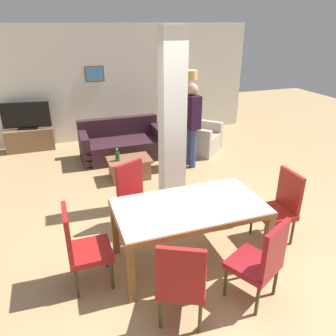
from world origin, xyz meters
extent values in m
plane|color=tan|center=(0.00, 0.00, 0.00)|extent=(18.00, 18.00, 0.00)
cube|color=silver|center=(0.00, 5.02, 1.35)|extent=(7.20, 0.06, 2.70)
cube|color=brown|center=(-0.33, 4.98, 1.60)|extent=(0.44, 0.02, 0.36)
cube|color=#4C8CCC|center=(-0.33, 4.96, 1.60)|extent=(0.40, 0.01, 0.32)
cube|color=silver|center=(0.29, 1.39, 1.35)|extent=(0.35, 0.29, 2.70)
cube|color=brown|center=(0.00, -0.45, 0.73)|extent=(1.75, 0.06, 0.06)
cube|color=brown|center=(0.00, 0.45, 0.73)|extent=(1.75, 0.06, 0.06)
cube|color=brown|center=(-0.85, 0.00, 0.73)|extent=(0.06, 0.84, 0.06)
cube|color=brown|center=(0.85, 0.00, 0.73)|extent=(0.06, 0.84, 0.06)
cube|color=silver|center=(0.00, 0.00, 0.77)|extent=(1.73, 0.94, 0.01)
cube|color=brown|center=(-0.83, -0.43, 0.35)|extent=(0.08, 0.08, 0.70)
cube|color=brown|center=(0.83, -0.43, 0.35)|extent=(0.08, 0.08, 0.70)
cube|color=brown|center=(-0.83, 0.43, 0.35)|extent=(0.08, 0.08, 0.70)
cube|color=brown|center=(0.83, 0.43, 0.35)|extent=(0.08, 0.08, 0.70)
cube|color=maroon|center=(1.21, 0.00, 0.42)|extent=(0.46, 0.46, 0.07)
cube|color=maroon|center=(1.42, 0.00, 0.72)|extent=(0.05, 0.44, 0.53)
cylinder|color=#3F3B21|center=(1.02, -0.19, 0.19)|extent=(0.04, 0.04, 0.38)
cylinder|color=#3F3B21|center=(1.02, 0.19, 0.19)|extent=(0.04, 0.04, 0.38)
cylinder|color=#3F3B21|center=(1.40, -0.19, 0.19)|extent=(0.04, 0.04, 0.38)
cylinder|color=#3F3B21|center=(1.40, 0.19, 0.19)|extent=(0.04, 0.04, 0.38)
cube|color=maroon|center=(-0.39, -0.77, 0.42)|extent=(0.62, 0.62, 0.07)
cube|color=maroon|center=(-0.49, -0.95, 0.72)|extent=(0.41, 0.24, 0.53)
cylinder|color=#3F3B21|center=(-0.48, -0.51, 0.19)|extent=(0.04, 0.04, 0.38)
cylinder|color=#3F3B21|center=(-0.14, -0.69, 0.19)|extent=(0.04, 0.04, 0.38)
cylinder|color=#3F3B21|center=(-0.65, -0.85, 0.19)|extent=(0.04, 0.04, 0.38)
cylinder|color=#3F3B21|center=(-0.31, -1.03, 0.19)|extent=(0.04, 0.04, 0.38)
cube|color=maroon|center=(-0.39, 0.81, 0.42)|extent=(0.61, 0.61, 0.07)
cube|color=maroon|center=(-0.48, 1.00, 0.72)|extent=(0.42, 0.24, 0.53)
cylinder|color=#3F3B21|center=(-0.14, 0.73, 0.19)|extent=(0.04, 0.04, 0.38)
cylinder|color=#3F3B21|center=(-0.48, 0.56, 0.19)|extent=(0.04, 0.04, 0.38)
cylinder|color=#3F3B21|center=(-0.31, 1.07, 0.19)|extent=(0.04, 0.04, 0.38)
cylinder|color=#3F3B21|center=(-0.65, 0.90, 0.19)|extent=(0.04, 0.04, 0.38)
cube|color=maroon|center=(0.39, -0.78, 0.42)|extent=(0.62, 0.62, 0.07)
cube|color=maroon|center=(0.49, -0.96, 0.72)|extent=(0.41, 0.24, 0.53)
cylinder|color=#3F3B21|center=(0.14, -0.69, 0.19)|extent=(0.04, 0.04, 0.38)
cylinder|color=#3F3B21|center=(0.48, -0.52, 0.19)|extent=(0.04, 0.04, 0.38)
cylinder|color=#3F3B21|center=(0.31, -1.03, 0.19)|extent=(0.04, 0.04, 0.38)
cylinder|color=#3F3B21|center=(0.65, -0.86, 0.19)|extent=(0.04, 0.04, 0.38)
cube|color=maroon|center=(-1.18, 0.00, 0.42)|extent=(0.46, 0.46, 0.07)
cube|color=maroon|center=(-1.38, 0.00, 0.72)|extent=(0.05, 0.44, 0.53)
cylinder|color=#3F3B21|center=(-0.99, 0.19, 0.19)|extent=(0.04, 0.04, 0.38)
cylinder|color=#3F3B21|center=(-0.99, -0.19, 0.19)|extent=(0.04, 0.04, 0.38)
cylinder|color=#3F3B21|center=(-1.37, 0.19, 0.19)|extent=(0.04, 0.04, 0.38)
cylinder|color=#3F3B21|center=(-1.37, -0.19, 0.19)|extent=(0.04, 0.04, 0.38)
cube|color=#351D24|center=(-0.06, 3.55, 0.21)|extent=(1.75, 0.89, 0.42)
cube|color=#351D24|center=(-0.06, 3.91, 0.62)|extent=(1.75, 0.18, 0.39)
cube|color=#351D24|center=(0.73, 3.55, 0.32)|extent=(0.16, 0.89, 0.63)
cube|color=#351D24|center=(-0.85, 3.55, 0.32)|extent=(0.16, 0.89, 0.63)
cube|color=#B0A193|center=(1.67, 3.40, 0.20)|extent=(1.20, 1.20, 0.40)
cube|color=#B0A193|center=(1.45, 3.65, 0.61)|extent=(0.74, 0.71, 0.41)
cube|color=#B0A193|center=(1.93, 3.64, 0.31)|extent=(0.68, 0.72, 0.63)
cube|color=#B0A193|center=(1.41, 3.16, 0.31)|extent=(0.68, 0.72, 0.63)
cube|color=brown|center=(-0.15, 2.51, 0.37)|extent=(0.80, 0.53, 0.04)
cube|color=brown|center=(-0.15, 2.51, 0.18)|extent=(0.72, 0.45, 0.35)
cylinder|color=#194C23|center=(-0.37, 2.49, 0.48)|extent=(0.08, 0.08, 0.16)
cylinder|color=#194C23|center=(-0.37, 2.49, 0.59)|extent=(0.03, 0.03, 0.06)
cylinder|color=#B7B7BC|center=(-0.37, 2.49, 0.62)|extent=(0.04, 0.04, 0.01)
cube|color=brown|center=(-1.95, 4.74, 0.25)|extent=(1.04, 0.40, 0.50)
cube|color=black|center=(-1.95, 4.74, 0.52)|extent=(0.44, 0.26, 0.03)
cube|color=black|center=(-1.95, 4.74, 0.82)|extent=(1.04, 0.20, 0.57)
cylinder|color=#B7B7BC|center=(1.93, 4.61, 0.01)|extent=(0.33, 0.33, 0.02)
cylinder|color=#B7B7BC|center=(1.93, 4.61, 0.72)|extent=(0.04, 0.04, 1.39)
cylinder|color=#E5BC66|center=(1.93, 4.61, 1.52)|extent=(0.37, 0.37, 0.22)
cylinder|color=navy|center=(1.17, 2.59, 0.41)|extent=(0.13, 0.13, 0.81)
cylinder|color=navy|center=(1.15, 2.76, 0.41)|extent=(0.13, 0.13, 0.81)
cube|color=#2A122C|center=(1.16, 2.67, 1.13)|extent=(0.26, 0.40, 0.64)
sphere|color=tan|center=(1.16, 2.67, 1.57)|extent=(0.22, 0.22, 0.22)
camera|label=1|loc=(-1.34, -3.02, 2.74)|focal=35.00mm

